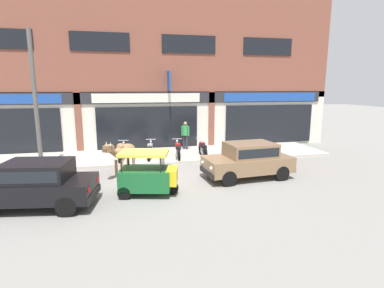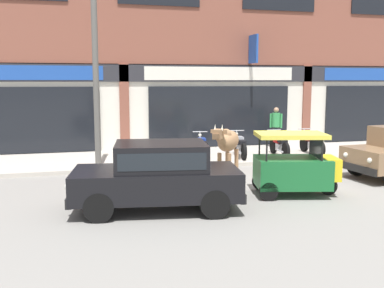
# 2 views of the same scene
# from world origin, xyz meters

# --- Properties ---
(ground_plane) EXTENTS (90.00, 90.00, 0.00)m
(ground_plane) POSITION_xyz_m (0.00, 0.00, 0.00)
(ground_plane) COLOR gray
(sidewalk) EXTENTS (19.00, 3.70, 0.13)m
(sidewalk) POSITION_xyz_m (0.00, 4.05, 0.06)
(sidewalk) COLOR #B7AFA3
(sidewalk) RESTS_ON ground
(shop_building) EXTENTS (23.00, 1.40, 10.12)m
(shop_building) POSITION_xyz_m (0.00, 6.16, 4.86)
(shop_building) COLOR brown
(shop_building) RESTS_ON ground
(cow) EXTENTS (1.42, 1.87, 1.61)m
(cow) POSITION_xyz_m (-1.41, 0.92, 1.01)
(cow) COLOR #936B47
(cow) RESTS_ON ground
(car_0) EXTENTS (3.72, 1.91, 1.46)m
(car_0) POSITION_xyz_m (3.56, -0.58, 0.81)
(car_0) COLOR black
(car_0) RESTS_ON ground
(car_1) EXTENTS (3.77, 2.10, 1.46)m
(car_1) POSITION_xyz_m (-4.00, -2.07, 0.81)
(car_1) COLOR black
(car_1) RESTS_ON ground
(auto_rickshaw) EXTENTS (2.13, 1.53, 1.52)m
(auto_rickshaw) POSITION_xyz_m (-0.56, -1.61, 0.66)
(auto_rickshaw) COLOR black
(auto_rickshaw) RESTS_ON ground
(motorcycle_0) EXTENTS (0.57, 1.81, 0.88)m
(motorcycle_0) POSITION_xyz_m (-1.51, 3.21, 0.51)
(motorcycle_0) COLOR black
(motorcycle_0) RESTS_ON sidewalk
(motorcycle_1) EXTENTS (0.59, 1.80, 0.88)m
(motorcycle_1) POSITION_xyz_m (-0.13, 3.25, 0.51)
(motorcycle_1) COLOR black
(motorcycle_1) RESTS_ON sidewalk
(motorcycle_2) EXTENTS (0.52, 1.81, 0.88)m
(motorcycle_2) POSITION_xyz_m (1.28, 3.08, 0.51)
(motorcycle_2) COLOR black
(motorcycle_2) RESTS_ON sidewalk
(motorcycle_3) EXTENTS (0.52, 1.81, 0.88)m
(motorcycle_3) POSITION_xyz_m (2.60, 3.15, 0.51)
(motorcycle_3) COLOR black
(motorcycle_3) RESTS_ON sidewalk
(pedestrian) EXTENTS (0.41, 0.33, 1.60)m
(pedestrian) POSITION_xyz_m (2.04, 5.01, 1.11)
(pedestrian) COLOR #2D2D33
(pedestrian) RESTS_ON sidewalk
(utility_pole) EXTENTS (0.18, 0.18, 5.95)m
(utility_pole) POSITION_xyz_m (-5.02, 2.50, 3.10)
(utility_pole) COLOR #595651
(utility_pole) RESTS_ON sidewalk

